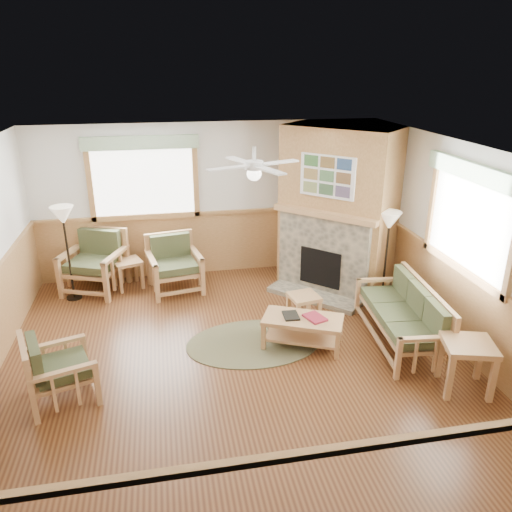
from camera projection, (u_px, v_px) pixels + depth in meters
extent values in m
cube|color=#583118|center=(236.00, 359.00, 6.54)|extent=(6.00, 6.00, 0.01)
cube|color=white|center=(233.00, 152.00, 5.55)|extent=(6.00, 6.00, 0.01)
cube|color=white|center=(209.00, 200.00, 8.79)|extent=(6.00, 0.02, 2.70)
cube|color=white|center=(302.00, 432.00, 3.31)|extent=(6.00, 0.02, 2.70)
cube|color=white|center=(459.00, 247.00, 6.57)|extent=(0.02, 6.00, 2.70)
cylinder|color=brown|center=(254.00, 343.00, 6.90)|extent=(2.15, 2.15, 0.01)
cube|color=maroon|center=(315.00, 317.00, 6.67)|extent=(0.31, 0.36, 0.03)
cube|color=black|center=(291.00, 315.00, 6.73)|extent=(0.21, 0.28, 0.03)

